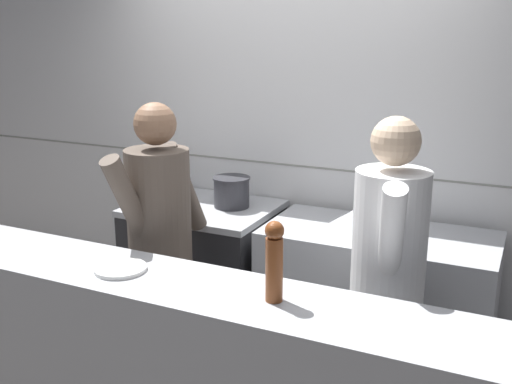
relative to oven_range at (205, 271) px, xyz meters
The scene contains 10 objects.
wall_back_tiled 1.05m from the oven_range, 40.27° to the left, with size 8.00×0.06×2.60m.
oven_range is the anchor object (origin of this frame).
prep_counter 1.16m from the oven_range, ahead, with size 1.30×0.65×0.90m.
stock_pot 0.60m from the oven_range, 168.79° to the left, with size 0.25×0.25×0.14m.
sauce_pot 0.59m from the oven_range, 17.17° to the left, with size 0.24×0.24×0.20m.
mixing_bowl_steel 1.10m from the oven_range, ahead, with size 0.28×0.28×0.09m.
plated_dish_main 1.38m from the oven_range, 76.24° to the right, with size 0.23×0.23×0.02m.
pepper_mill 1.75m from the oven_range, 49.64° to the right, with size 0.08×0.08×0.33m.
chef_head_cook 0.85m from the oven_range, 78.51° to the right, with size 0.39×0.73×1.66m.
chef_sous 1.56m from the oven_range, 25.11° to the right, with size 0.41×0.72×1.66m.
Camera 1 is at (1.43, -2.24, 2.02)m, focal length 42.00 mm.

